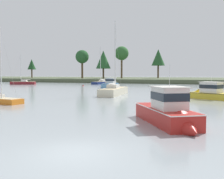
% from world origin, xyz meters
% --- Properties ---
extents(ground_plane, '(541.67, 541.67, 0.00)m').
position_xyz_m(ground_plane, '(0.00, 0.00, 0.00)').
color(ground_plane, '#939EA3').
extents(far_shore_bank, '(243.75, 51.35, 1.42)m').
position_xyz_m(far_shore_bank, '(0.00, 102.39, 0.71)').
color(far_shore_bank, '#4C563D').
rests_on(far_shore_bank, ground).
extents(sailboat_cream, '(3.01, 9.67, 12.70)m').
position_xyz_m(sailboat_cream, '(-8.19, 30.10, 0.29)').
color(sailboat_cream, beige).
rests_on(sailboat_cream, ground).
extents(dinghy_green, '(2.02, 4.06, 0.57)m').
position_xyz_m(dinghy_green, '(-5.09, 53.48, 0.14)').
color(dinghy_green, '#236B3D').
rests_on(dinghy_green, ground).
extents(cruiser_skyblue, '(3.09, 8.05, 4.21)m').
position_xyz_m(cruiser_skyblue, '(-16.13, 51.76, 0.56)').
color(cruiser_skyblue, '#669ECC').
rests_on(cruiser_skyblue, ground).
extents(cruiser_yellow, '(8.05, 5.87, 4.08)m').
position_xyz_m(cruiser_yellow, '(6.22, 28.34, 0.54)').
color(cruiser_yellow, gold).
rests_on(cruiser_yellow, ground).
extents(cruiser_red, '(5.88, 8.08, 4.87)m').
position_xyz_m(cruiser_red, '(3.21, 7.68, 0.60)').
color(cruiser_red, '#B2231E').
rests_on(cruiser_red, ground).
extents(sailboat_maroon, '(7.76, 4.63, 10.16)m').
position_xyz_m(sailboat_maroon, '(-47.65, 59.13, 0.23)').
color(sailboat_maroon, maroon).
rests_on(sailboat_maroon, ground).
extents(sailboat_navy, '(3.79, 9.12, 12.44)m').
position_xyz_m(sailboat_navy, '(-25.71, 70.25, 0.26)').
color(sailboat_navy, navy).
rests_on(sailboat_navy, ground).
extents(mooring_buoy_red, '(0.36, 0.36, 0.41)m').
position_xyz_m(mooring_buoy_red, '(-25.58, 55.85, 0.07)').
color(mooring_buoy_red, red).
rests_on(mooring_buoy_red, ground).
extents(mooring_buoy_green, '(0.36, 0.36, 0.41)m').
position_xyz_m(mooring_buoy_green, '(8.42, 46.58, 0.06)').
color(mooring_buoy_green, '#1E8C47').
rests_on(mooring_buoy_green, ground).
extents(shore_tree_inland_a, '(3.74, 3.74, 8.34)m').
position_xyz_m(shore_tree_inland_a, '(-67.72, 91.86, 7.36)').
color(shore_tree_inland_a, brown).
rests_on(shore_tree_inland_a, far_shore_bank).
extents(shore_tree_center_left, '(5.71, 5.71, 10.87)m').
position_xyz_m(shore_tree_center_left, '(-31.49, 87.19, 8.75)').
color(shore_tree_center_left, brown).
rests_on(shore_tree_center_left, far_shore_bank).
extents(shore_tree_center_right, '(5.37, 5.37, 11.44)m').
position_xyz_m(shore_tree_center_right, '(-41.08, 88.34, 10.01)').
color(shore_tree_center_right, brown).
rests_on(shore_tree_center_right, far_shore_bank).
extents(shore_tree_left_mid, '(5.59, 5.59, 12.16)m').
position_xyz_m(shore_tree_left_mid, '(-12.59, 102.74, 10.07)').
color(shore_tree_left_mid, brown).
rests_on(shore_tree_left_mid, far_shore_bank).
extents(shore_tree_right, '(5.61, 5.61, 12.93)m').
position_xyz_m(shore_tree_right, '(-25.89, 93.37, 11.39)').
color(shore_tree_right, brown).
rests_on(shore_tree_right, far_shore_bank).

